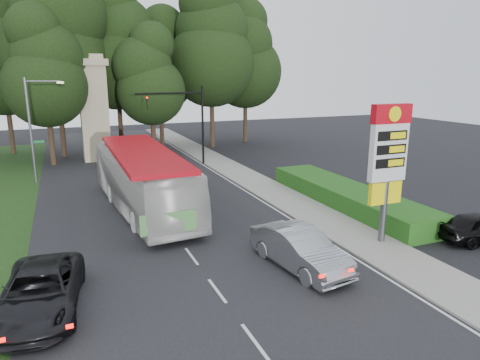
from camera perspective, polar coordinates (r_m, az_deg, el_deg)
name	(u,v)px	position (r m, az deg, el deg)	size (l,w,h in m)	color
ground	(222,297)	(16.70, -2.48, -15.35)	(120.00, 120.00, 0.00)	black
road_surface	(156,208)	(27.42, -11.17, -3.70)	(14.00, 80.00, 0.02)	black
sidewalk_right	(276,193)	(30.13, 4.85, -1.79)	(3.00, 80.00, 0.12)	gray
hedge	(347,196)	(28.27, 14.04, -2.08)	(3.00, 14.00, 1.20)	#1B5115
gas_station_pylon	(388,155)	(21.46, 19.16, 3.15)	(2.10, 0.45, 6.85)	#59595E
traffic_signal_mast	(189,115)	(39.34, -6.88, 8.66)	(6.10, 0.35, 7.20)	black
streetlight_signs	(33,126)	(35.98, -25.87, 6.54)	(2.75, 0.98, 8.00)	#59595E
monument	(94,108)	(43.93, -18.91, 9.12)	(3.00, 3.00, 10.05)	tan
tree_west_near	(1,56)	(51.01, -29.21, 14.23)	(8.40, 8.40, 16.50)	#2D2116
tree_center_left	(53,33)	(46.88, -23.70, 17.46)	(10.08, 10.08, 19.80)	#2D2116
tree_center_right	(115,47)	(49.17, -16.28, 16.64)	(9.24, 9.24, 18.15)	#2D2116
tree_east_near	(159,61)	(51.91, -10.77, 15.28)	(8.12, 8.12, 15.95)	#2D2116
tree_east_mid	(211,45)	(49.47, -3.89, 17.50)	(9.52, 9.52, 18.70)	#2D2116
tree_far_east	(245,56)	(53.08, 0.73, 16.20)	(8.68, 8.68, 17.05)	#2D2116
tree_monument_left	(44,69)	(42.74, -24.68, 13.32)	(7.28, 7.28, 14.30)	#2D2116
tree_monument_right	(151,76)	(44.04, -11.83, 13.36)	(6.72, 6.72, 13.20)	#2D2116
transit_bus	(143,181)	(26.66, -12.85, -0.08)	(3.18, 13.60, 3.79)	silver
sedan_silver	(300,249)	(18.78, 7.96, -9.08)	(1.85, 5.30, 1.75)	#9A9DA1
suv_charcoal	(40,291)	(16.98, -25.10, -13.26)	(2.58, 5.60, 1.56)	black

